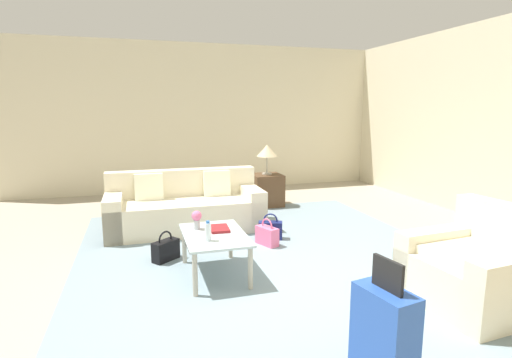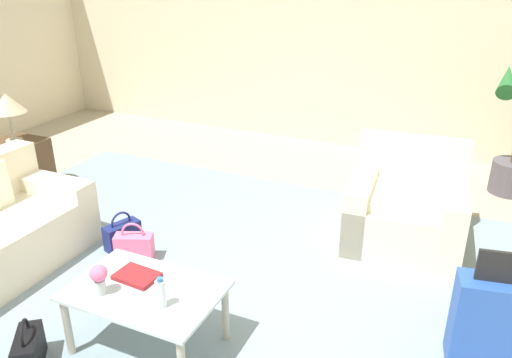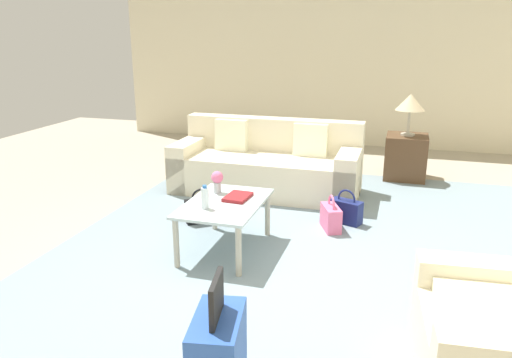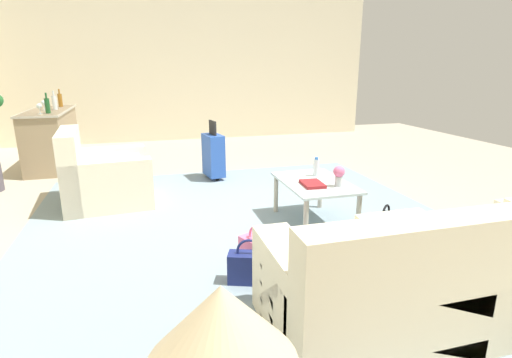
{
  "view_description": "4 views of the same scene",
  "coord_description": "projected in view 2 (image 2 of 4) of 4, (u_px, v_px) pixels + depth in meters",
  "views": [
    {
      "loc": [
        3.57,
        -1.23,
        1.75
      ],
      "look_at": [
        -0.8,
        0.08,
        0.95
      ],
      "focal_mm": 28.0,
      "sensor_mm": 36.0,
      "label": 1
    },
    {
      "loc": [
        1.33,
        -2.6,
        2.36
      ],
      "look_at": [
        0.08,
        0.16,
        1.05
      ],
      "focal_mm": 35.0,
      "sensor_mm": 36.0,
      "label": 2
    },
    {
      "loc": [
        3.45,
        0.94,
        1.91
      ],
      "look_at": [
        -0.54,
        -0.26,
        0.65
      ],
      "focal_mm": 35.0,
      "sensor_mm": 36.0,
      "label": 3
    },
    {
      "loc": [
        -4.0,
        1.14,
        1.59
      ],
      "look_at": [
        -0.85,
        0.25,
        0.66
      ],
      "focal_mm": 28.0,
      "sensor_mm": 36.0,
      "label": 4
    }
  ],
  "objects": [
    {
      "name": "handbag_black",
      "position": [
        29.0,
        351.0,
        3.12
      ],
      "size": [
        0.31,
        0.34,
        0.36
      ],
      "color": "black",
      "rests_on": "ground"
    },
    {
      "name": "armchair",
      "position": [
        406.0,
        209.0,
        4.56
      ],
      "size": [
        1.07,
        1.04,
        0.9
      ],
      "color": "beige",
      "rests_on": "ground"
    },
    {
      "name": "side_table",
      "position": [
        20.0,
        166.0,
        5.55
      ],
      "size": [
        0.52,
        0.52,
        0.58
      ],
      "primitive_type": "cube",
      "color": "#513823",
      "rests_on": "ground"
    },
    {
      "name": "handbag_pink",
      "position": [
        134.0,
        247.0,
        4.27
      ],
      "size": [
        0.35,
        0.26,
        0.36
      ],
      "color": "pink",
      "rests_on": "ground"
    },
    {
      "name": "handbag_navy",
      "position": [
        123.0,
        235.0,
        4.46
      ],
      "size": [
        0.24,
        0.35,
        0.36
      ],
      "color": "navy",
      "rests_on": "ground"
    },
    {
      "name": "coffee_table_book",
      "position": [
        137.0,
        276.0,
        3.27
      ],
      "size": [
        0.29,
        0.21,
        0.03
      ],
      "primitive_type": "cube",
      "rotation": [
        0.0,
        0.0,
        -0.07
      ],
      "color": "maroon",
      "rests_on": "coffee_table"
    },
    {
      "name": "coffee_table",
      "position": [
        146.0,
        297.0,
        3.19
      ],
      "size": [
        0.96,
        0.64,
        0.46
      ],
      "color": "silver",
      "rests_on": "ground"
    },
    {
      "name": "table_lamp",
      "position": [
        7.0,
        104.0,
        5.27
      ],
      "size": [
        0.37,
        0.37,
        0.53
      ],
      "color": "#ADA899",
      "rests_on": "side_table"
    },
    {
      "name": "suitcase_blue",
      "position": [
        486.0,
        321.0,
        3.03
      ],
      "size": [
        0.43,
        0.29,
        0.85
      ],
      "color": "#2851AD",
      "rests_on": "ground"
    },
    {
      "name": "wall_back",
      "position": [
        376.0,
        33.0,
        6.39
      ],
      "size": [
        10.24,
        0.12,
        3.1
      ],
      "primitive_type": "cube",
      "color": "beige",
      "rests_on": "ground"
    },
    {
      "name": "area_rug",
      "position": [
        181.0,
        282.0,
        4.01
      ],
      "size": [
        5.2,
        4.4,
        0.01
      ],
      "primitive_type": "cube",
      "color": "gray",
      "rests_on": "ground"
    },
    {
      "name": "water_bottle",
      "position": [
        161.0,
        293.0,
        2.97
      ],
      "size": [
        0.06,
        0.06,
        0.2
      ],
      "color": "silver",
      "rests_on": "coffee_table"
    },
    {
      "name": "ground_plane",
      "position": [
        237.0,
        317.0,
        3.61
      ],
      "size": [
        12.0,
        12.0,
        0.0
      ],
      "primitive_type": "plane",
      "color": "#A89E89"
    },
    {
      "name": "flower_vase",
      "position": [
        99.0,
        277.0,
        3.08
      ],
      "size": [
        0.11,
        0.11,
        0.21
      ],
      "color": "#B2B7BC",
      "rests_on": "coffee_table"
    }
  ]
}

